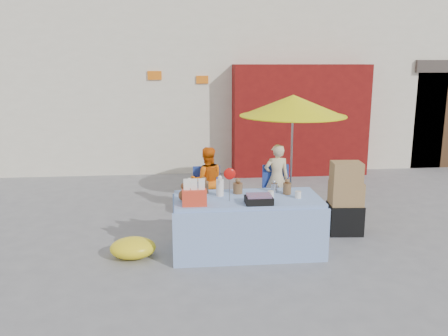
{
  "coord_description": "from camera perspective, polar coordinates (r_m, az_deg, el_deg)",
  "views": [
    {
      "loc": [
        -0.75,
        -6.75,
        2.66
      ],
      "look_at": [
        0.01,
        0.6,
        1.0
      ],
      "focal_mm": 38.0,
      "sensor_mm": 36.0,
      "label": 1
    }
  ],
  "objects": [
    {
      "name": "vendor_beige",
      "position": [
        8.56,
        6.34,
        -1.21
      ],
      "size": [
        0.46,
        0.31,
        1.24
      ],
      "primitive_type": "imported",
      "rotation": [
        0.0,
        0.0,
        3.17
      ],
      "color": "beige",
      "rests_on": "ground"
    },
    {
      "name": "tarp_bundle",
      "position": [
        6.77,
        -10.9,
        -9.42
      ],
      "size": [
        0.75,
        0.67,
        0.29
      ],
      "primitive_type": "ellipsoid",
      "rotation": [
        0.0,
        0.0,
        -0.29
      ],
      "color": "yellow",
      "rests_on": "ground"
    },
    {
      "name": "umbrella",
      "position": [
        8.56,
        8.31,
        7.39
      ],
      "size": [
        1.9,
        1.9,
        2.09
      ],
      "color": "gray",
      "rests_on": "ground"
    },
    {
      "name": "box_stack",
      "position": [
        7.68,
        14.4,
        -3.83
      ],
      "size": [
        0.56,
        0.47,
        1.15
      ],
      "rotation": [
        0.0,
        0.0,
        -0.09
      ],
      "color": "black",
      "rests_on": "ground"
    },
    {
      "name": "market_table",
      "position": [
        6.77,
        2.72,
        -6.72
      ],
      "size": [
        2.1,
        0.99,
        1.27
      ],
      "rotation": [
        0.0,
        0.0,
        -0.0
      ],
      "color": "#89B1DB",
      "rests_on": "ground"
    },
    {
      "name": "chair_left",
      "position": [
        8.35,
        -1.96,
        -4.07
      ],
      "size": [
        0.49,
        0.48,
        0.85
      ],
      "rotation": [
        0.0,
        0.0,
        0.02
      ],
      "color": "navy",
      "rests_on": "ground"
    },
    {
      "name": "backdrop",
      "position": [
        14.33,
        -0.86,
        14.45
      ],
      "size": [
        14.0,
        8.0,
        7.8
      ],
      "color": "silver",
      "rests_on": "ground"
    },
    {
      "name": "vendor_orange",
      "position": [
        8.39,
        -2.04,
        -1.53
      ],
      "size": [
        0.6,
        0.47,
        1.21
      ],
      "primitive_type": "imported",
      "rotation": [
        0.0,
        0.0,
        3.17
      ],
      "color": "orange",
      "rests_on": "ground"
    },
    {
      "name": "chair_right",
      "position": [
        8.53,
        6.46,
        -3.79
      ],
      "size": [
        0.49,
        0.48,
        0.85
      ],
      "rotation": [
        0.0,
        0.0,
        0.02
      ],
      "color": "navy",
      "rests_on": "ground"
    },
    {
      "name": "ground",
      "position": [
        7.29,
        0.43,
        -8.73
      ],
      "size": [
        80.0,
        80.0,
        0.0
      ],
      "primitive_type": "plane",
      "color": "slate",
      "rests_on": "ground"
    }
  ]
}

